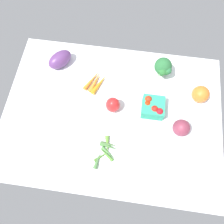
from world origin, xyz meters
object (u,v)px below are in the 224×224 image
eggplant (60,59)px  bell_pepper_red (113,105)px  carrot_bunch (96,82)px  berry_basket (153,107)px  red_onion_near_basket (181,128)px  broccoli_head (163,67)px  heirloom_tomato_orange (200,94)px  okra_pile (106,150)px

eggplant → bell_pepper_red: bearing=-84.8°
carrot_bunch → bell_pepper_red: size_ratio=1.76×
berry_basket → carrot_bunch: 30.94cm
eggplant → red_onion_near_basket: red_onion_near_basket is taller
carrot_bunch → red_onion_near_basket: bearing=155.4°
carrot_bunch → broccoli_head: bearing=-163.4°
berry_basket → eggplant: 52.72cm
broccoli_head → heirloom_tomato_orange: bearing=150.1°
berry_basket → red_onion_near_basket: 15.95cm
heirloom_tomato_orange → red_onion_near_basket: heirloom_tomato_orange is taller
berry_basket → heirloom_tomato_orange: heirloom_tomato_orange is taller
carrot_bunch → bell_pepper_red: bearing=130.1°
eggplant → carrot_bunch: bearing=-73.8°
broccoli_head → red_onion_near_basket: (-10.19, 28.95, -2.71)cm
okra_pile → carrot_bunch: bearing=-73.4°
eggplant → bell_pepper_red: size_ratio=1.62×
carrot_bunch → eggplant: bearing=-24.1°
carrot_bunch → okra_pile: bearing=106.6°
heirloom_tomato_orange → carrot_bunch: bearing=-1.4°
heirloom_tomato_orange → broccoli_head: (18.75, -10.80, 2.50)cm
heirloom_tomato_orange → eggplant: bearing=-8.2°
eggplant → okra_pile: 52.08cm
okra_pile → broccoli_head: (-22.12, -43.09, 5.74)cm
broccoli_head → carrot_bunch: bearing=16.6°
carrot_bunch → bell_pepper_red: bell_pepper_red is taller
broccoli_head → red_onion_near_basket: broccoli_head is taller
berry_basket → broccoli_head: size_ratio=0.92×
berry_basket → eggplant: (48.90, -19.70, 0.27)cm
carrot_bunch → bell_pepper_red: (-10.55, 12.51, 2.84)cm
broccoli_head → okra_pile: bearing=62.8°
bell_pepper_red → eggplant: bearing=-35.1°
broccoli_head → bell_pepper_red: broccoli_head is taller
berry_basket → broccoli_head: bearing=-99.0°
broccoli_head → bell_pepper_red: bearing=45.6°
eggplant → heirloom_tomato_orange: bearing=-57.8°
heirloom_tomato_orange → red_onion_near_basket: (8.56, 18.14, -0.21)cm
bell_pepper_red → carrot_bunch: bearing=-49.9°
eggplant → broccoli_head: 52.19cm
carrot_bunch → broccoli_head: broccoli_head is taller
carrot_bunch → okra_pile: 35.00cm
okra_pile → broccoli_head: 48.78cm
okra_pile → bell_pepper_red: bearing=-91.5°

